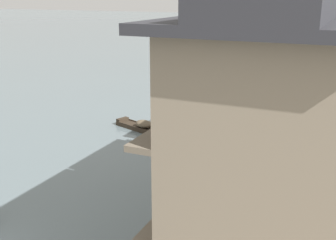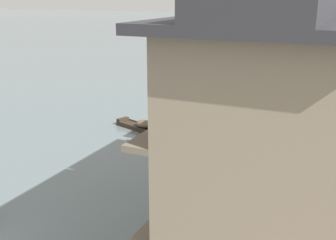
{
  "view_description": "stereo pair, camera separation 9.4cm",
  "coord_description": "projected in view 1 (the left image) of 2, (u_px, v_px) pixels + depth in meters",
  "views": [
    {
      "loc": [
        12.82,
        -8.41,
        9.52
      ],
      "look_at": [
        2.65,
        13.7,
        2.15
      ],
      "focal_mm": 44.78,
      "sensor_mm": 36.0,
      "label": 1
    },
    {
      "loc": [
        12.9,
        -8.37,
        9.52
      ],
      "look_at": [
        2.65,
        13.7,
        2.15
      ],
      "focal_mm": 44.78,
      "sensor_mm": 36.0,
      "label": 2
    }
  ],
  "objects": [
    {
      "name": "boat_moored_third",
      "position": [
        285.0,
        85.0,
        44.38
      ],
      "size": [
        2.19,
        4.96,
        0.49
      ],
      "color": "#423328",
      "rests_on": "ground"
    },
    {
      "name": "mooring_post_dock_near",
      "position": [
        215.0,
        207.0,
        16.67
      ],
      "size": [
        0.2,
        0.2,
        0.93
      ],
      "primitive_type": "cylinder",
      "color": "#473828",
      "rests_on": "riverbank_right"
    },
    {
      "name": "mooring_post_dock_mid",
      "position": [
        263.0,
        141.0,
        24.06
      ],
      "size": [
        0.2,
        0.2,
        0.99
      ],
      "primitive_type": "cylinder",
      "color": "#473828",
      "rests_on": "riverbank_right"
    },
    {
      "name": "boat_moored_nearest",
      "position": [
        300.0,
        68.0,
        54.79
      ],
      "size": [
        1.11,
        4.67,
        0.35
      ],
      "color": "brown",
      "rests_on": "ground"
    },
    {
      "name": "boat_midriver_drifting",
      "position": [
        241.0,
        127.0,
        30.34
      ],
      "size": [
        1.36,
        5.6,
        0.72
      ],
      "color": "#33281E",
      "rests_on": "ground"
    },
    {
      "name": "hill_far_centre",
      "position": [
        272.0,
        4.0,
        110.61
      ],
      "size": [
        38.16,
        38.16,
        13.48
      ],
      "primitive_type": "cone",
      "color": "#5B6B5B",
      "rests_on": "ground"
    },
    {
      "name": "mooring_post_dock_far",
      "position": [
        292.0,
        101.0,
        33.38
      ],
      "size": [
        0.2,
        0.2,
        0.72
      ],
      "primitive_type": "cylinder",
      "color": "#473828",
      "rests_on": "riverbank_right"
    },
    {
      "name": "house_waterfront_second",
      "position": [
        311.0,
        104.0,
        16.89
      ],
      "size": [
        5.93,
        5.41,
        8.74
      ],
      "color": "gray",
      "rests_on": "riverbank_right"
    },
    {
      "name": "boat_moored_far",
      "position": [
        220.0,
        83.0,
        44.98
      ],
      "size": [
        4.71,
        1.8,
        0.82
      ],
      "color": "#33281E",
      "rests_on": "ground"
    },
    {
      "name": "boat_upstream_distant",
      "position": [
        144.0,
        127.0,
        30.2
      ],
      "size": [
        5.09,
        2.6,
        0.78
      ],
      "color": "#33281E",
      "rests_on": "ground"
    },
    {
      "name": "boat_midriver_upstream",
      "position": [
        313.0,
        61.0,
        60.02
      ],
      "size": [
        1.19,
        4.11,
        0.71
      ],
      "color": "brown",
      "rests_on": "ground"
    },
    {
      "name": "house_waterfront_nearest",
      "position": [
        270.0,
        158.0,
        11.44
      ],
      "size": [
        5.29,
        7.14,
        8.74
      ],
      "color": "gray",
      "rests_on": "riverbank_right"
    },
    {
      "name": "house_waterfront_tall",
      "position": [
        318.0,
        77.0,
        22.45
      ],
      "size": [
        5.28,
        5.77,
        8.74
      ],
      "color": "gray",
      "rests_on": "riverbank_right"
    },
    {
      "name": "stone_bridge",
      "position": [
        292.0,
        29.0,
        81.47
      ],
      "size": [
        25.85,
        2.4,
        4.46
      ],
      "color": "gray",
      "rests_on": "ground"
    },
    {
      "name": "boat_moored_second",
      "position": [
        218.0,
        157.0,
        24.93
      ],
      "size": [
        1.89,
        4.3,
        0.46
      ],
      "color": "brown",
      "rests_on": "ground"
    }
  ]
}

